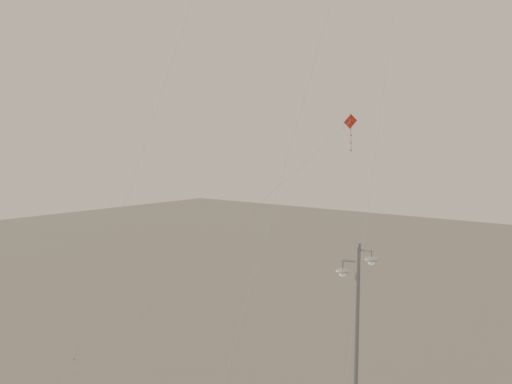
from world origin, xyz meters
The scene contains 2 objects.
street_lamp centered at (3.74, 2.73, 5.05)m, with size 1.59×0.73×9.47m.
kite_3 centered at (-2.92, 7.11, 11.04)m, with size 8.60×16.44×14.63m.
Camera 1 is at (13.80, -15.72, 13.18)m, focal length 40.00 mm.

